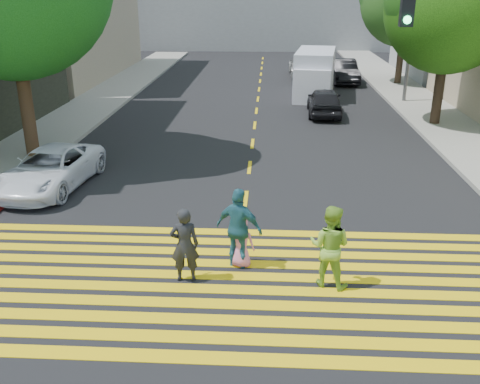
# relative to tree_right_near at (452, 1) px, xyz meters

# --- Properties ---
(ground) EXTENTS (120.00, 120.00, 0.00)m
(ground) POSITION_rel_tree_right_near_xyz_m (-8.12, -15.35, -5.28)
(ground) COLOR black
(sidewalk_left) EXTENTS (3.00, 40.00, 0.15)m
(sidewalk_left) POSITION_rel_tree_right_near_xyz_m (-16.62, 6.65, -5.20)
(sidewalk_left) COLOR gray
(sidewalk_left) RESTS_ON ground
(sidewalk_right) EXTENTS (3.00, 60.00, 0.15)m
(sidewalk_right) POSITION_rel_tree_right_near_xyz_m (0.38, -0.35, -5.20)
(sidewalk_right) COLOR gray
(sidewalk_right) RESTS_ON ground
(curb_red) EXTENTS (0.20, 8.00, 0.16)m
(curb_red) POSITION_rel_tree_right_near_xyz_m (-15.02, -9.35, -5.20)
(curb_red) COLOR maroon
(curb_red) RESTS_ON ground
(crosswalk) EXTENTS (13.40, 5.30, 0.01)m
(crosswalk) POSITION_rel_tree_right_near_xyz_m (-8.12, -14.08, -5.27)
(crosswalk) COLOR yellow
(crosswalk) RESTS_ON ground
(lane_line) EXTENTS (0.12, 34.40, 0.01)m
(lane_line) POSITION_rel_tree_right_near_xyz_m (-8.12, 7.15, -5.27)
(lane_line) COLOR yellow
(lane_line) RESTS_ON ground
(building_left_tan) EXTENTS (12.00, 16.00, 10.00)m
(building_left_tan) POSITION_rel_tree_right_near_xyz_m (-24.12, 12.65, -0.28)
(building_left_tan) COLOR tan
(building_left_tan) RESTS_ON ground
(tree_right_near) EXTENTS (6.06, 5.62, 7.80)m
(tree_right_near) POSITION_rel_tree_right_near_xyz_m (0.00, 0.00, 0.00)
(tree_right_near) COLOR #312417
(tree_right_near) RESTS_ON ground
(pedestrian_man) EXTENTS (0.65, 0.48, 1.65)m
(pedestrian_man) POSITION_rel_tree_right_near_xyz_m (-9.19, -13.99, -4.46)
(pedestrian_man) COLOR black
(pedestrian_man) RESTS_ON ground
(pedestrian_woman) EXTENTS (1.05, 0.94, 1.78)m
(pedestrian_woman) POSITION_rel_tree_right_near_xyz_m (-6.18, -14.02, -4.39)
(pedestrian_woman) COLOR #8BBE3A
(pedestrian_woman) RESTS_ON ground
(pedestrian_child) EXTENTS (0.63, 0.48, 1.16)m
(pedestrian_child) POSITION_rel_tree_right_near_xyz_m (-8.03, -13.32, -4.70)
(pedestrian_child) COLOR pink
(pedestrian_child) RESTS_ON ground
(pedestrian_extra) EXTENTS (1.17, 0.83, 1.84)m
(pedestrian_extra) POSITION_rel_tree_right_near_xyz_m (-8.08, -13.33, -4.36)
(pedestrian_extra) COLOR #296579
(pedestrian_extra) RESTS_ON ground
(white_sedan) EXTENTS (2.46, 4.57, 1.22)m
(white_sedan) POSITION_rel_tree_right_near_xyz_m (-14.18, -8.66, -4.67)
(white_sedan) COLOR white
(white_sedan) RESTS_ON ground
(dark_car_near) EXTENTS (1.70, 3.96, 1.33)m
(dark_car_near) POSITION_rel_tree_right_near_xyz_m (-4.81, 1.89, -4.61)
(dark_car_near) COLOR black
(dark_car_near) RESTS_ON ground
(silver_car) EXTENTS (2.11, 4.99, 1.44)m
(silver_car) POSITION_rel_tree_right_near_xyz_m (-5.10, 13.87, -4.56)
(silver_car) COLOR #BBBBBB
(silver_car) RESTS_ON ground
(dark_car_parked) EXTENTS (1.72, 4.53, 1.48)m
(dark_car_parked) POSITION_rel_tree_right_near_xyz_m (-2.75, 11.33, -4.54)
(dark_car_parked) COLOR black
(dark_car_parked) RESTS_ON ground
(white_van) EXTENTS (2.69, 5.58, 2.53)m
(white_van) POSITION_rel_tree_right_near_xyz_m (-4.97, 6.62, -4.08)
(white_van) COLOR silver
(white_van) RESTS_ON ground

